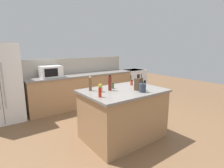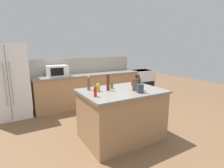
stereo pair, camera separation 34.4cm
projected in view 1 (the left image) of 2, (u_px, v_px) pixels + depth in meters
ground_plane at (123, 137)px, 3.40m from camera, size 14.00×14.00×0.00m
back_counter_run at (84, 90)px, 5.21m from camera, size 3.21×0.66×0.94m
wall_backsplash at (78, 65)px, 5.32m from camera, size 3.17×0.03×0.46m
kitchen_island at (123, 114)px, 3.30m from camera, size 1.48×1.05×0.94m
range_oven at (133, 82)px, 6.38m from camera, size 0.76×0.65×0.92m
microwave at (51, 72)px, 4.55m from camera, size 0.53×0.39×0.29m
knife_block at (138, 84)px, 3.17m from camera, size 0.15×0.13×0.29m
utensil_crock at (143, 87)px, 3.03m from camera, size 0.12×0.12×0.32m
vinegar_bottle at (110, 83)px, 3.14m from camera, size 0.06×0.06×0.29m
spice_jar_paprika at (132, 83)px, 3.61m from camera, size 0.06×0.06×0.11m
spice_jar_oregano at (113, 86)px, 3.30m from camera, size 0.06×0.06×0.11m
hot_sauce_bottle at (100, 92)px, 2.72m from camera, size 0.05×0.05×0.17m
pepper_grinder at (90, 84)px, 3.12m from camera, size 0.06×0.06×0.26m
honey_jar at (100, 88)px, 3.05m from camera, size 0.07×0.07×0.14m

